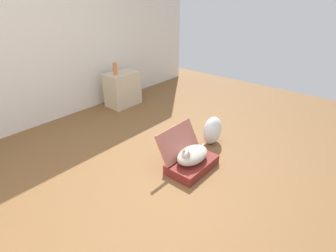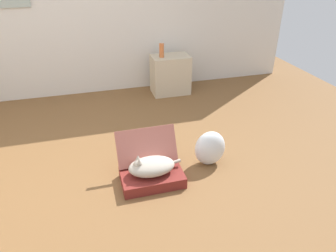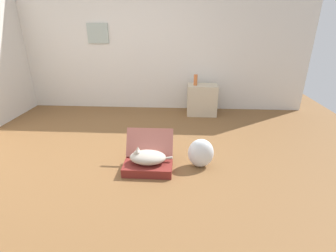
# 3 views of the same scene
# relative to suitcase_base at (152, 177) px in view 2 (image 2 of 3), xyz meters

# --- Properties ---
(ground_plane) EXTENTS (7.68, 7.68, 0.00)m
(ground_plane) POSITION_rel_suitcase_base_xyz_m (-0.37, 0.23, -0.06)
(ground_plane) COLOR brown
(ground_plane) RESTS_ON ground
(wall_back) EXTENTS (6.40, 0.15, 2.60)m
(wall_back) POSITION_rel_suitcase_base_xyz_m (-0.37, 2.49, 1.24)
(wall_back) COLOR silver
(wall_back) RESTS_ON ground
(suitcase_base) EXTENTS (0.59, 0.37, 0.11)m
(suitcase_base) POSITION_rel_suitcase_base_xyz_m (0.00, 0.00, 0.00)
(suitcase_base) COLOR maroon
(suitcase_base) RESTS_ON ground
(suitcase_lid) EXTENTS (0.59, 0.20, 0.34)m
(suitcase_lid) POSITION_rel_suitcase_base_xyz_m (0.00, 0.20, 0.23)
(suitcase_lid) COLOR #B26356
(suitcase_lid) RESTS_ON suitcase_base
(cat) EXTENTS (0.52, 0.28, 0.20)m
(cat) POSITION_rel_suitcase_base_xyz_m (-0.01, 0.00, 0.13)
(cat) COLOR #B2A899
(cat) RESTS_ON suitcase_base
(plastic_bag_white) EXTENTS (0.32, 0.21, 0.38)m
(plastic_bag_white) POSITION_rel_suitcase_base_xyz_m (0.64, 0.14, 0.13)
(plastic_bag_white) COLOR silver
(plastic_bag_white) RESTS_ON ground
(side_table) EXTENTS (0.57, 0.37, 0.59)m
(side_table) POSITION_rel_suitcase_base_xyz_m (0.78, 2.08, 0.24)
(side_table) COLOR beige
(side_table) RESTS_ON ground
(vase_tall) EXTENTS (0.07, 0.07, 0.20)m
(vase_tall) POSITION_rel_suitcase_base_xyz_m (0.64, 2.05, 0.63)
(vase_tall) COLOR #CC6B38
(vase_tall) RESTS_ON side_table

